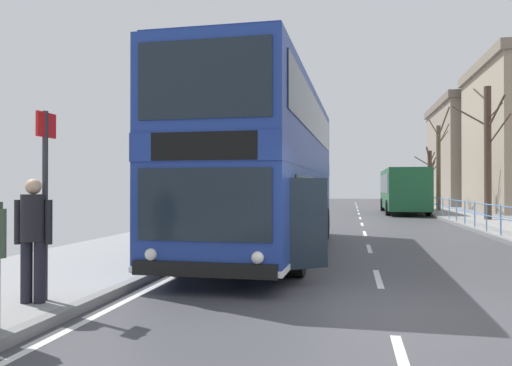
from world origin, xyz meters
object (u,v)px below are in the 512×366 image
Objects in this scene: bus_stop_sign_near at (45,184)px; bare_tree_far_01 at (488,149)px; pedestrian_companion at (33,233)px; bare_tree_far_02 at (430,176)px; background_building_01 at (499,153)px; bare_tree_far_00 at (439,164)px; background_bus_far_lane at (403,189)px; double_decker_bus_main at (269,167)px.

bus_stop_sign_near is 0.39× the size of bare_tree_far_01.
bus_stop_sign_near reaches higher than pedestrian_companion.
bare_tree_far_02 reaches higher than bus_stop_sign_near.
background_building_01 is at bearing 68.16° from bus_stop_sign_near.
bare_tree_far_00 reaches higher than bare_tree_far_02.
background_building_01 is (18.94, 47.32, 4.07)m from pedestrian_companion.
background_bus_far_lane is 30.00m from pedestrian_companion.
double_decker_bus_main is 7.22m from bus_stop_sign_near.
pedestrian_companion is at bearing -106.20° from bare_tree_far_02.
pedestrian_companion is 0.72m from bus_stop_sign_near.
double_decker_bus_main is 1.65× the size of bare_tree_far_01.
bare_tree_far_00 is at bearing 71.01° from bus_stop_sign_near.
background_bus_far_lane is at bearing 74.77° from pedestrian_companion.
background_building_01 is at bearing 68.19° from pedestrian_companion.
double_decker_bus_main is at bearing 72.73° from pedestrian_companion.
bare_tree_far_02 is 0.34× the size of background_building_01.
background_bus_far_lane is (5.68, 21.87, -0.70)m from double_decker_bus_main.
background_bus_far_lane is 3.39m from bare_tree_far_00.
double_decker_bus_main reaches higher than background_bus_far_lane.
background_bus_far_lane is 3.70× the size of bus_stop_sign_near.
bare_tree_far_00 reaches higher than pedestrian_companion.
double_decker_bus_main is at bearing -109.46° from bare_tree_far_00.
bus_stop_sign_near is at bearing 76.06° from pedestrian_companion.
bus_stop_sign_near is 23.39m from bare_tree_far_01.
bare_tree_far_00 reaches higher than bus_stop_sign_near.
bare_tree_far_02 reaches higher than pedestrian_companion.
bare_tree_far_00 is 19.08m from background_building_01.
double_decker_bus_main is at bearing -104.57° from background_bus_far_lane.
bare_tree_far_01 is at bearing 56.55° from double_decker_bus_main.
bus_stop_sign_near is (0.05, 0.20, 0.69)m from pedestrian_companion.
background_bus_far_lane is 21.74m from background_building_01.
bare_tree_far_02 is at bearing 74.05° from double_decker_bus_main.
pedestrian_companion is 0.12× the size of background_building_01.
bare_tree_far_01 is (11.14, 20.48, 1.87)m from bus_stop_sign_near.
bare_tree_far_02 is (10.83, 37.24, 0.84)m from bus_stop_sign_near.
bare_tree_far_02 is at bearing 73.80° from pedestrian_companion.
double_decker_bus_main is 2.30× the size of bare_tree_far_02.
background_building_01 is at bearing 58.98° from background_bus_far_lane.
pedestrian_companion is 0.25× the size of bare_tree_far_00.
pedestrian_companion is 23.66m from bare_tree_far_01.
bare_tree_far_01 reaches higher than bus_stop_sign_near.
double_decker_bus_main reaches higher than bus_stop_sign_near.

